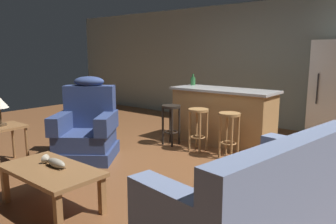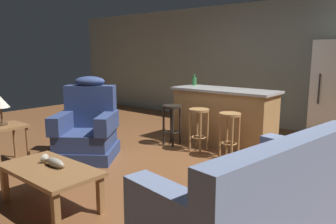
{
  "view_description": "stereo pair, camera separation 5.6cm",
  "coord_description": "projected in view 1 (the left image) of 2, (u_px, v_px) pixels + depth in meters",
  "views": [
    {
      "loc": [
        2.77,
        -3.52,
        1.55
      ],
      "look_at": [
        -0.03,
        -0.1,
        0.75
      ],
      "focal_mm": 35.0,
      "sensor_mm": 36.0,
      "label": 1
    },
    {
      "loc": [
        2.81,
        -3.48,
        1.55
      ],
      "look_at": [
        -0.03,
        -0.1,
        0.75
      ],
      "focal_mm": 35.0,
      "sensor_mm": 36.0,
      "label": 2
    }
  ],
  "objects": [
    {
      "name": "recliner_near_lamp",
      "position": [
        87.0,
        130.0,
        4.88
      ],
      "size": [
        1.18,
        1.18,
        1.2
      ],
      "rotation": [
        0.0,
        0.0,
        -0.93
      ],
      "color": "navy",
      "rests_on": "ground_plane"
    },
    {
      "name": "fish_figurine",
      "position": [
        54.0,
        163.0,
        3.29
      ],
      "size": [
        0.34,
        0.1,
        0.1
      ],
      "color": "#4C3823",
      "rests_on": "coffee_table"
    },
    {
      "name": "end_table",
      "position": [
        5.0,
        132.0,
        4.54
      ],
      "size": [
        0.48,
        0.48,
        0.56
      ],
      "color": "olive",
      "rests_on": "ground_plane"
    },
    {
      "name": "refrigerator",
      "position": [
        335.0,
        93.0,
        5.55
      ],
      "size": [
        0.7,
        0.69,
        1.76
      ],
      "color": "white",
      "rests_on": "ground_plane"
    },
    {
      "name": "bar_stool_middle",
      "position": [
        198.0,
        122.0,
        5.2
      ],
      "size": [
        0.32,
        0.32,
        0.68
      ],
      "color": "#A87A47",
      "rests_on": "ground_plane"
    },
    {
      "name": "ground_plane",
      "position": [
        174.0,
        163.0,
        4.68
      ],
      "size": [
        12.0,
        12.0,
        0.0
      ],
      "color": "brown"
    },
    {
      "name": "couch",
      "position": [
        260.0,
        206.0,
        2.63
      ],
      "size": [
        1.11,
        2.0,
        0.94
      ],
      "rotation": [
        0.0,
        0.0,
        2.99
      ],
      "color": "#707FA3",
      "rests_on": "ground_plane"
    },
    {
      "name": "back_wall",
      "position": [
        267.0,
        65.0,
        6.83
      ],
      "size": [
        12.0,
        0.05,
        2.6
      ],
      "color": "#939E93",
      "rests_on": "ground_plane"
    },
    {
      "name": "coffee_table",
      "position": [
        51.0,
        174.0,
        3.27
      ],
      "size": [
        1.1,
        0.6,
        0.42
      ],
      "color": "olive",
      "rests_on": "ground_plane"
    },
    {
      "name": "bar_stool_right",
      "position": [
        229.0,
        127.0,
        4.85
      ],
      "size": [
        0.32,
        0.32,
        0.68
      ],
      "color": "#A87A47",
      "rests_on": "ground_plane"
    },
    {
      "name": "bottle_tall_green",
      "position": [
        193.0,
        81.0,
        6.15
      ],
      "size": [
        0.09,
        0.09,
        0.21
      ],
      "color": "#2D6B38",
      "rests_on": "kitchen_island"
    },
    {
      "name": "kitchen_island",
      "position": [
        223.0,
        116.0,
        5.63
      ],
      "size": [
        1.8,
        0.7,
        0.95
      ],
      "color": "#AD7F4C",
      "rests_on": "ground_plane"
    },
    {
      "name": "bar_stool_left",
      "position": [
        171.0,
        117.0,
        5.54
      ],
      "size": [
        0.32,
        0.32,
        0.68
      ],
      "color": "black",
      "rests_on": "ground_plane"
    }
  ]
}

